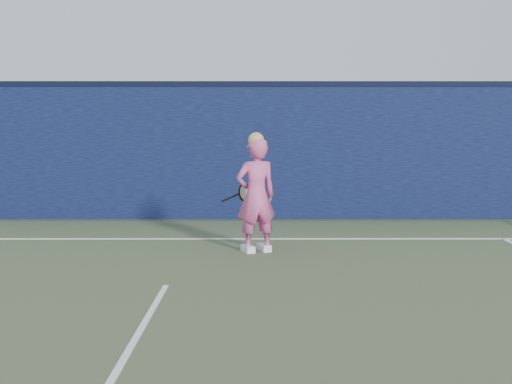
{
  "coord_description": "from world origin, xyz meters",
  "views": [
    {
      "loc": [
        0.96,
        -5.78,
        1.67
      ],
      "look_at": [
        0.97,
        2.98,
        0.84
      ],
      "focal_mm": 45.0,
      "sensor_mm": 36.0,
      "label": 1
    }
  ],
  "objects": [
    {
      "name": "backstop_wall",
      "position": [
        0.0,
        6.5,
        1.25
      ],
      "size": [
        24.0,
        0.4,
        2.5
      ],
      "primitive_type": "cube",
      "color": "black",
      "rests_on": "ground"
    },
    {
      "name": "ground",
      "position": [
        0.0,
        0.0,
        0.0
      ],
      "size": [
        80.0,
        80.0,
        0.0
      ],
      "primitive_type": "plane",
      "color": "#30472C",
      "rests_on": "ground"
    },
    {
      "name": "court_lines",
      "position": [
        0.0,
        -0.33,
        0.01
      ],
      "size": [
        11.0,
        12.04,
        0.01
      ],
      "color": "white",
      "rests_on": "court_surface"
    },
    {
      "name": "racket",
      "position": [
        0.79,
        3.42,
        0.78
      ],
      "size": [
        0.42,
        0.36,
        0.28
      ],
      "rotation": [
        0.0,
        0.0,
        0.59
      ],
      "color": "black",
      "rests_on": "ground"
    },
    {
      "name": "player",
      "position": [
        0.97,
        2.98,
        0.8
      ],
      "size": [
        0.67,
        0.56,
        1.65
      ],
      "rotation": [
        0.0,
        0.0,
        3.51
      ],
      "color": "#D25193",
      "rests_on": "ground"
    },
    {
      "name": "wall_cap",
      "position": [
        0.0,
        6.5,
        2.55
      ],
      "size": [
        24.0,
        0.42,
        0.1
      ],
      "primitive_type": "cube",
      "color": "black",
      "rests_on": "backstop_wall"
    }
  ]
}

